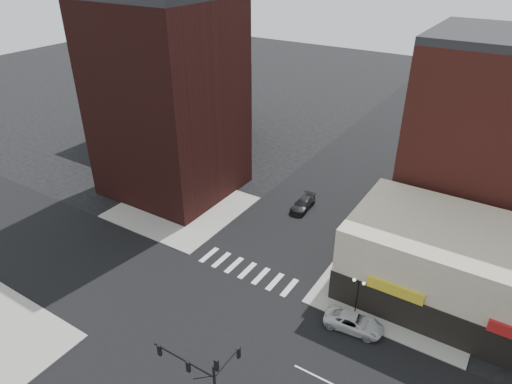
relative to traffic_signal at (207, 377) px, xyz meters
The scene contains 13 objects.
ground 11.76m from the traffic_signal, 132.74° to the left, with size 240.00×240.00×0.00m, color black.
road_ew 11.76m from the traffic_signal, 132.74° to the left, with size 200.00×14.00×0.02m, color black.
road_ns 11.76m from the traffic_signal, 132.74° to the left, with size 14.00×200.00×0.02m, color black.
sidewalk_nw 31.55m from the traffic_signal, 134.23° to the left, with size 15.00×15.00×0.12m, color gray.
sidewalk_ne 23.99m from the traffic_signal, 71.98° to the left, with size 15.00×15.00×0.12m, color gray.
building_nw 37.93m from the traffic_signal, 134.90° to the left, with size 16.00×15.00×25.00m, color #341310.
building_nw_low 57.36m from the traffic_signal, 133.17° to the left, with size 20.00×18.00×12.00m, color #341310.
building_ne_midrise 39.60m from the traffic_signal, 72.51° to the left, with size 18.00×15.00×22.00m, color maroon.
building_ne_row 26.71m from the traffic_signal, 58.92° to the left, with size 24.20×12.20×8.00m.
traffic_signal is the anchor object (origin of this frame).
street_lamp_ne 16.62m from the traffic_signal, 73.25° to the left, with size 1.22×0.32×4.16m.
white_suv 15.83m from the traffic_signal, 69.93° to the left, with size 2.43×5.28×1.47m, color silver.
dark_sedan_north 31.89m from the traffic_signal, 105.06° to the left, with size 1.98×4.86×1.41m, color black.
Camera 1 is at (21.16, -23.57, 30.78)m, focal length 32.00 mm.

